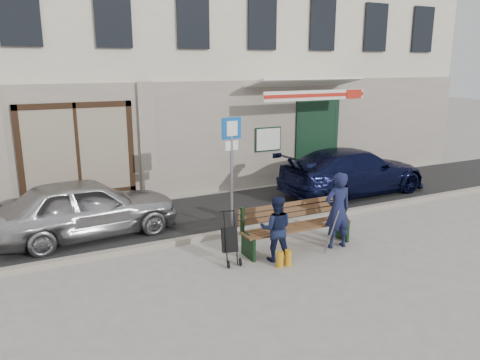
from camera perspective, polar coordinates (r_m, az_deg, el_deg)
ground at (r=9.41m, az=5.98°, el=-9.05°), size 80.00×80.00×0.00m
asphalt_lane at (r=11.97m, az=-2.01°, el=-3.85°), size 60.00×3.20×0.01m
curb at (r=10.59m, az=1.62°, el=-5.94°), size 60.00×0.18×0.12m
building at (r=16.46m, az=-10.35°, el=18.35°), size 20.00×8.27×10.00m
car_silver at (r=10.63m, az=-18.21°, el=-3.21°), size 3.97×1.86×1.31m
car_navy at (r=13.83m, az=13.64°, el=1.05°), size 4.65×2.06×1.33m
parking_sign at (r=10.27m, az=-1.03°, el=2.91°), size 0.47×0.09×2.55m
bench at (r=9.60m, az=6.70°, el=-5.66°), size 2.40×1.17×0.98m
man at (r=9.68m, az=11.82°, el=-3.63°), size 0.61×0.43×1.58m
woman at (r=8.93m, az=4.42°, el=-5.90°), size 0.78×0.72×1.28m
stroller at (r=8.84m, az=-1.25°, el=-7.43°), size 0.34×0.44×1.00m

